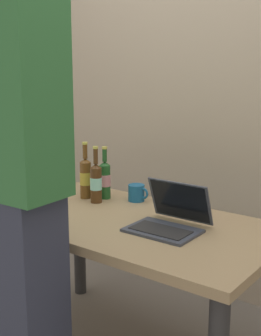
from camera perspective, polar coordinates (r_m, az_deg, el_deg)
desk at (r=2.23m, az=-0.20°, el=-8.90°), size 1.40×0.77×0.70m
laptop at (r=2.07m, az=4.80°, el=-6.23°), size 0.31×0.29×0.20m
beer_bottle_green at (r=2.52m, az=-3.17°, el=-1.33°), size 0.06×0.06×0.29m
beer_bottle_dark at (r=2.44m, az=-4.27°, el=-1.72°), size 0.06×0.06×0.30m
beer_bottle_amber at (r=2.53m, az=-5.56°, el=-1.09°), size 0.06×0.06×0.31m
person_figure at (r=1.80m, az=-14.61°, el=-2.96°), size 0.46×0.30×1.87m
coffee_mug at (r=2.48m, az=0.78°, el=-3.07°), size 0.12×0.09×0.09m
back_wall at (r=2.84m, az=10.91°, el=9.94°), size 6.00×0.10×2.60m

